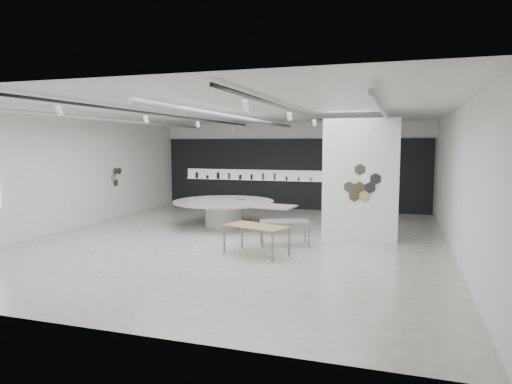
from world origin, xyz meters
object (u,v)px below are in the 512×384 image
(partition_column, at_px, (360,180))
(sample_table_stone, at_px, (285,223))
(display_island, at_px, (225,210))
(sample_table_wood, at_px, (256,228))
(kitchen_counter, at_px, (359,202))

(partition_column, xyz_separation_m, sample_table_stone, (-1.94, -1.38, -1.16))
(partition_column, xyz_separation_m, display_island, (-4.67, 0.96, -1.22))
(partition_column, relative_size, display_island, 0.77)
(sample_table_wood, relative_size, sample_table_stone, 1.19)
(sample_table_stone, bearing_deg, kitchen_counter, 78.30)
(display_island, bearing_deg, partition_column, -5.47)
(partition_column, relative_size, sample_table_stone, 2.37)
(display_island, height_order, kitchen_counter, kitchen_counter)
(display_island, xyz_separation_m, sample_table_stone, (2.73, -2.35, 0.06))
(sample_table_stone, relative_size, kitchen_counter, 0.94)
(partition_column, height_order, sample_table_stone, partition_column)
(sample_table_stone, bearing_deg, sample_table_wood, -107.75)
(display_island, relative_size, sample_table_stone, 3.06)
(partition_column, height_order, kitchen_counter, partition_column)
(partition_column, height_order, sample_table_wood, partition_column)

